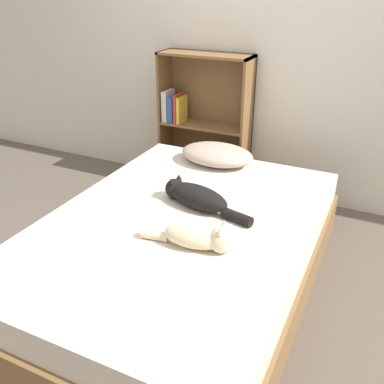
{
  "coord_description": "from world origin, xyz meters",
  "views": [
    {
      "loc": [
        0.96,
        -1.84,
        1.68
      ],
      "look_at": [
        0.0,
        0.16,
        0.56
      ],
      "focal_mm": 40.0,
      "sensor_mm": 36.0,
      "label": 1
    }
  ],
  "objects_px": {
    "bed": "(180,253)",
    "cat_light": "(201,237)",
    "bookshelf": "(203,121)",
    "pillow": "(217,154)",
    "cat_dark": "(196,196)"
  },
  "relations": [
    {
      "from": "bed",
      "to": "cat_light",
      "type": "relative_size",
      "value": 4.24
    },
    {
      "from": "bed",
      "to": "bookshelf",
      "type": "distance_m",
      "value": 1.45
    },
    {
      "from": "bed",
      "to": "cat_dark",
      "type": "relative_size",
      "value": 3.48
    },
    {
      "from": "pillow",
      "to": "bed",
      "type": "bearing_deg",
      "value": -81.55
    },
    {
      "from": "bed",
      "to": "pillow",
      "type": "relative_size",
      "value": 3.9
    },
    {
      "from": "cat_light",
      "to": "cat_dark",
      "type": "bearing_deg",
      "value": 110.46
    },
    {
      "from": "cat_dark",
      "to": "cat_light",
      "type": "bearing_deg",
      "value": 132.56
    },
    {
      "from": "bed",
      "to": "pillow",
      "type": "bearing_deg",
      "value": 98.45
    },
    {
      "from": "bed",
      "to": "cat_dark",
      "type": "bearing_deg",
      "value": 85.73
    },
    {
      "from": "cat_dark",
      "to": "bookshelf",
      "type": "height_order",
      "value": "bookshelf"
    },
    {
      "from": "pillow",
      "to": "cat_dark",
      "type": "relative_size",
      "value": 0.89
    },
    {
      "from": "bed",
      "to": "bookshelf",
      "type": "height_order",
      "value": "bookshelf"
    },
    {
      "from": "bed",
      "to": "cat_light",
      "type": "height_order",
      "value": "cat_light"
    },
    {
      "from": "pillow",
      "to": "cat_light",
      "type": "height_order",
      "value": "cat_light"
    },
    {
      "from": "bed",
      "to": "cat_dark",
      "type": "distance_m",
      "value": 0.35
    }
  ]
}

